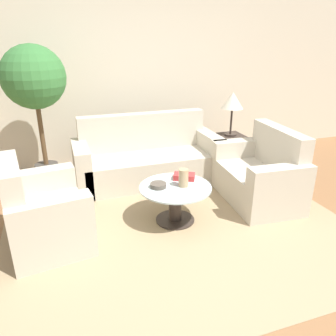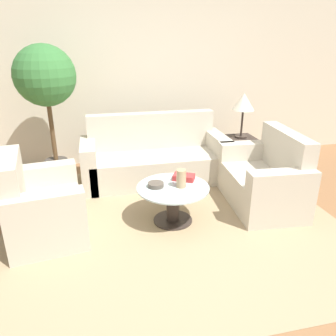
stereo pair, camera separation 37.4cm
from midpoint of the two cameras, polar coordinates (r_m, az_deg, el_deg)
ground_plane at (r=3.22m, az=2.48°, el=-15.30°), size 14.00×14.00×0.00m
wall_back at (r=5.38m, az=-8.75°, el=14.66°), size 10.00×0.06×2.60m
rug at (r=3.77m, az=-1.63°, el=-9.13°), size 3.68×3.32×0.01m
sofa_main at (r=4.74m, az=-5.91°, el=1.37°), size 2.04×0.79×0.94m
armchair at (r=3.56m, az=-24.13°, el=-7.72°), size 0.85×1.07×0.90m
loveseat at (r=4.26m, az=13.46°, el=-1.51°), size 0.83×1.28×0.92m
coffee_table at (r=3.64m, az=-1.68°, el=-5.45°), size 0.80×0.80×0.43m
side_table at (r=5.15m, az=8.53°, el=2.66°), size 0.42×0.42×0.55m
table_lamp at (r=4.96m, az=9.04°, el=11.30°), size 0.32×0.32×0.65m
potted_plant at (r=4.54m, az=-24.52°, el=13.08°), size 0.78×0.78×1.88m
vase at (r=3.54m, az=-0.30°, el=-1.79°), size 0.11×0.11×0.20m
bowl at (r=3.55m, az=-4.73°, el=-3.08°), size 0.17×0.17×0.05m
book_stack at (r=3.75m, az=-0.02°, el=-1.54°), size 0.28×0.24×0.06m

